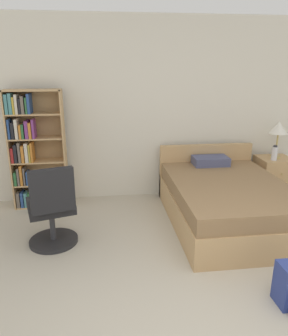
{
  "coord_description": "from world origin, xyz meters",
  "views": [
    {
      "loc": [
        -0.85,
        -1.52,
        1.93
      ],
      "look_at": [
        -0.4,
        1.98,
        0.82
      ],
      "focal_mm": 35.0,
      "sensor_mm": 36.0,
      "label": 1
    }
  ],
  "objects_px": {
    "nightstand": "(273,177)",
    "table_lamp": "(279,129)",
    "bed": "(226,200)",
    "water_bottle": "(274,153)",
    "office_chair": "(52,210)",
    "bookshelf": "(31,150)"
  },
  "relations": [
    {
      "from": "bookshelf",
      "to": "office_chair",
      "type": "distance_m",
      "value": 1.29
    },
    {
      "from": "bookshelf",
      "to": "nightstand",
      "type": "height_order",
      "value": "bookshelf"
    },
    {
      "from": "bed",
      "to": "nightstand",
      "type": "xyz_separation_m",
      "value": [
        1.02,
        0.73,
        0.02
      ]
    },
    {
      "from": "bed",
      "to": "bookshelf",
      "type": "bearing_deg",
      "value": 162.11
    },
    {
      "from": "office_chair",
      "to": "table_lamp",
      "type": "xyz_separation_m",
      "value": [
        3.13,
        1.1,
        0.61
      ]
    },
    {
      "from": "water_bottle",
      "to": "nightstand",
      "type": "bearing_deg",
      "value": 52.63
    },
    {
      "from": "bookshelf",
      "to": "water_bottle",
      "type": "bearing_deg",
      "value": -3.19
    },
    {
      "from": "bed",
      "to": "table_lamp",
      "type": "height_order",
      "value": "table_lamp"
    },
    {
      "from": "bed",
      "to": "table_lamp",
      "type": "xyz_separation_m",
      "value": [
        1.03,
        0.74,
        0.76
      ]
    },
    {
      "from": "bed",
      "to": "nightstand",
      "type": "height_order",
      "value": "bed"
    },
    {
      "from": "water_bottle",
      "to": "bookshelf",
      "type": "bearing_deg",
      "value": 176.81
    },
    {
      "from": "bed",
      "to": "water_bottle",
      "type": "xyz_separation_m",
      "value": [
        0.94,
        0.62,
        0.43
      ]
    },
    {
      "from": "office_chair",
      "to": "table_lamp",
      "type": "bearing_deg",
      "value": 19.38
    },
    {
      "from": "bed",
      "to": "nightstand",
      "type": "distance_m",
      "value": 1.25
    },
    {
      "from": "bookshelf",
      "to": "table_lamp",
      "type": "distance_m",
      "value": 3.54
    },
    {
      "from": "office_chair",
      "to": "table_lamp",
      "type": "distance_m",
      "value": 3.37
    },
    {
      "from": "bed",
      "to": "water_bottle",
      "type": "relative_size",
      "value": 8.94
    },
    {
      "from": "nightstand",
      "to": "table_lamp",
      "type": "relative_size",
      "value": 1.12
    },
    {
      "from": "office_chair",
      "to": "bed",
      "type": "bearing_deg",
      "value": 9.7
    },
    {
      "from": "table_lamp",
      "to": "water_bottle",
      "type": "xyz_separation_m",
      "value": [
        -0.09,
        -0.13,
        -0.33
      ]
    },
    {
      "from": "bookshelf",
      "to": "water_bottle",
      "type": "xyz_separation_m",
      "value": [
        3.44,
        -0.19,
        -0.12
      ]
    },
    {
      "from": "bed",
      "to": "water_bottle",
      "type": "height_order",
      "value": "water_bottle"
    }
  ]
}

